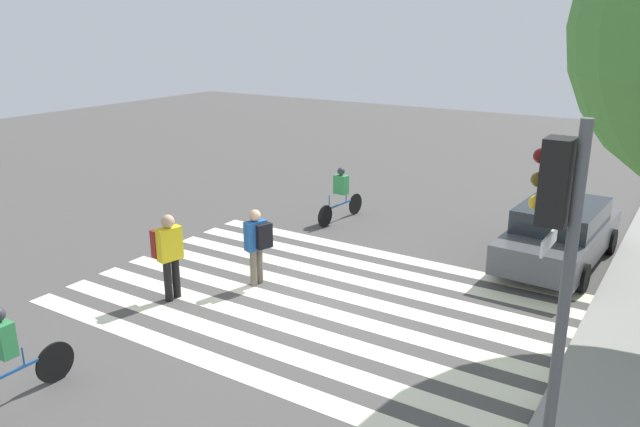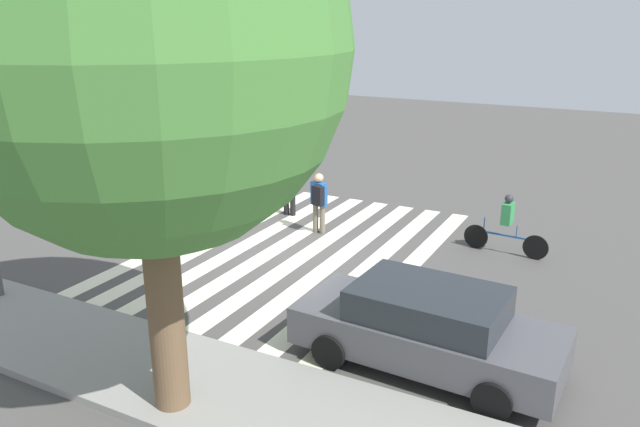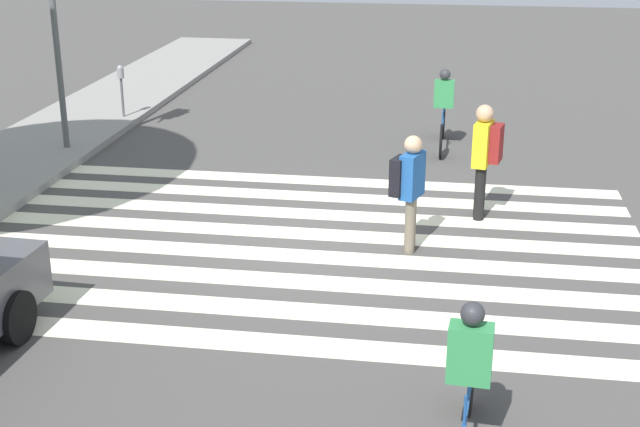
% 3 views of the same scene
% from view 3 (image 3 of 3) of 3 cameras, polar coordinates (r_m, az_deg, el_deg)
% --- Properties ---
extents(ground_plane, '(60.00, 60.00, 0.00)m').
position_cam_3_polar(ground_plane, '(13.32, -0.84, -2.01)').
color(ground_plane, '#4C4947').
extents(crosswalk_stripes, '(6.69, 10.00, 0.01)m').
position_cam_3_polar(crosswalk_stripes, '(13.32, -0.84, -2.00)').
color(crosswalk_stripes, '#F2EDCC').
rests_on(crosswalk_stripes, ground_plane).
extents(parking_meter, '(0.15, 0.15, 1.31)m').
position_cam_3_polar(parking_meter, '(20.67, -12.62, 8.34)').
color(parking_meter, '#515456').
rests_on(parking_meter, ground_plane).
extents(pedestrian_child_with_backpack, '(0.55, 0.50, 1.86)m').
position_cam_3_polar(pedestrian_child_with_backpack, '(14.34, 10.51, 3.86)').
color(pedestrian_child_with_backpack, black).
rests_on(pedestrian_child_with_backpack, ground_plane).
extents(pedestrian_adult_tall_backpack, '(0.53, 0.50, 1.74)m').
position_cam_3_polar(pedestrian_adult_tall_backpack, '(12.85, 5.73, 1.87)').
color(pedestrian_adult_tall_backpack, '#6B6051').
rests_on(pedestrian_adult_tall_backpack, ground_plane).
extents(cyclist_mid_street, '(2.24, 0.40, 1.63)m').
position_cam_3_polar(cyclist_mid_street, '(18.34, 7.91, 6.82)').
color(cyclist_mid_street, black).
rests_on(cyclist_mid_street, ground_plane).
extents(cyclist_far_lane, '(2.19, 0.42, 1.60)m').
position_cam_3_polar(cyclist_far_lane, '(8.30, 9.49, -10.19)').
color(cyclist_far_lane, black).
rests_on(cyclist_far_lane, ground_plane).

